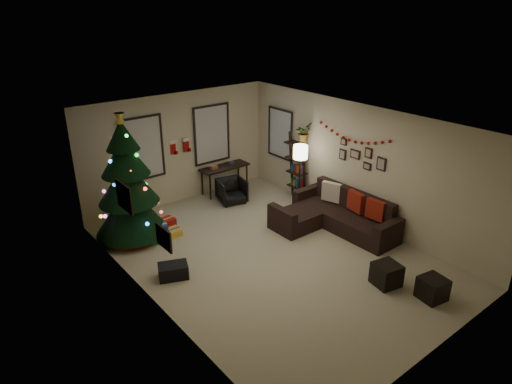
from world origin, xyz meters
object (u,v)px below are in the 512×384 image
christmas_tree (128,187)px  desk_chair (232,191)px  desk (225,169)px  sofa (334,217)px  bookshelf (297,168)px

christmas_tree → desk_chair: christmas_tree is taller
christmas_tree → desk: christmas_tree is taller
sofa → bookshelf: bearing=75.4°
desk → christmas_tree: bearing=-164.9°
sofa → desk: sofa is taller
desk → bookshelf: size_ratio=0.76×
sofa → desk_chair: bearing=111.0°
desk_chair → bookshelf: size_ratio=0.35×
desk_chair → bookshelf: bearing=-18.0°
christmas_tree → desk_chair: 2.84m
christmas_tree → desk: (2.96, 0.80, -0.53)m
sofa → bookshelf: (0.44, 1.67, 0.57)m
desk → desk_chair: 0.77m
christmas_tree → desk_chair: size_ratio=4.58×
sofa → desk: 3.27m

